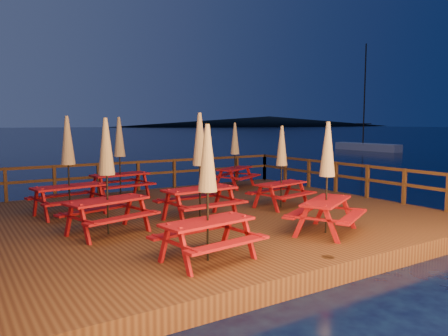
{
  "coord_description": "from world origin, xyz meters",
  "views": [
    {
      "loc": [
        -5.9,
        -10.22,
        2.9
      ],
      "look_at": [
        1.02,
        0.6,
        1.55
      ],
      "focal_mm": 35.0,
      "sensor_mm": 36.0,
      "label": 1
    }
  ],
  "objects_px": {
    "sailboat": "(367,147)",
    "picnic_table_0": "(208,191)",
    "picnic_table_1": "(281,165)",
    "picnic_table_2": "(107,174)"
  },
  "relations": [
    {
      "from": "picnic_table_2",
      "to": "picnic_table_0",
      "type": "bearing_deg",
      "value": -86.81
    },
    {
      "from": "sailboat",
      "to": "picnic_table_0",
      "type": "xyz_separation_m",
      "value": [
        -32.58,
        -23.15,
        1.32
      ]
    },
    {
      "from": "picnic_table_1",
      "to": "picnic_table_2",
      "type": "relative_size",
      "value": 0.92
    },
    {
      "from": "picnic_table_0",
      "to": "picnic_table_1",
      "type": "height_order",
      "value": "picnic_table_0"
    },
    {
      "from": "picnic_table_2",
      "to": "picnic_table_1",
      "type": "bearing_deg",
      "value": -11.04
    },
    {
      "from": "picnic_table_1",
      "to": "picnic_table_2",
      "type": "height_order",
      "value": "picnic_table_2"
    },
    {
      "from": "picnic_table_0",
      "to": "picnic_table_2",
      "type": "xyz_separation_m",
      "value": [
        -0.92,
        2.86,
        0.07
      ]
    },
    {
      "from": "picnic_table_0",
      "to": "picnic_table_1",
      "type": "xyz_separation_m",
      "value": [
        4.4,
        3.19,
        -0.04
      ]
    },
    {
      "from": "picnic_table_1",
      "to": "sailboat",
      "type": "bearing_deg",
      "value": 23.87
    },
    {
      "from": "sailboat",
      "to": "picnic_table_2",
      "type": "xyz_separation_m",
      "value": [
        -33.5,
        -20.29,
        1.39
      ]
    }
  ]
}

